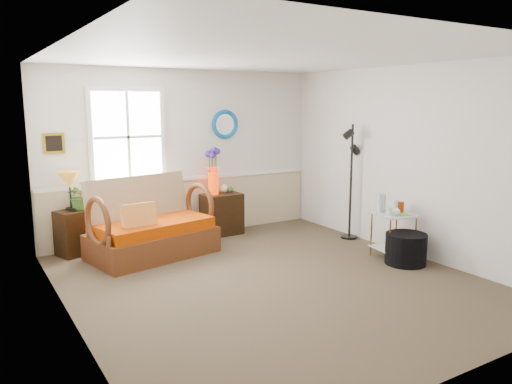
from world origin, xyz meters
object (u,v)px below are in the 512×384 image
lamp_stand (72,233)px  ottoman (406,249)px  loveseat (152,218)px  cabinet (222,214)px  side_table (393,236)px  floor_lamp (351,182)px

lamp_stand → ottoman: lamp_stand is taller
loveseat → ottoman: 3.43m
loveseat → lamp_stand: bearing=136.7°
cabinet → side_table: size_ratio=1.06×
lamp_stand → floor_lamp: floor_lamp is taller
lamp_stand → cabinet: (2.30, -0.06, 0.02)m
loveseat → ottoman: size_ratio=3.11×
side_table → loveseat: bearing=146.7°
floor_lamp → ottoman: floor_lamp is taller
loveseat → cabinet: loveseat is taller
loveseat → floor_lamp: floor_lamp is taller
loveseat → lamp_stand: size_ratio=2.62×
lamp_stand → floor_lamp: bearing=-18.5°
lamp_stand → side_table: (3.70, -2.40, -0.00)m
ottoman → floor_lamp: bearing=80.1°
lamp_stand → side_table: lamp_stand is taller
cabinet → floor_lamp: (1.60, -1.25, 0.56)m
floor_lamp → lamp_stand: bearing=175.8°
side_table → floor_lamp: 1.25m
floor_lamp → side_table: bearing=-86.1°
loveseat → side_table: bearing=-44.7°
lamp_stand → cabinet: bearing=-1.4°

